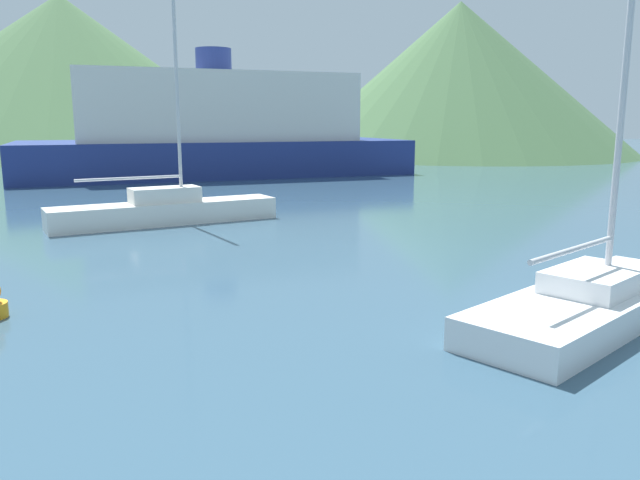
# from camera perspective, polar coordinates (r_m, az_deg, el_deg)

# --- Properties ---
(sailboat_inner) EXTENTS (7.83, 4.56, 9.34)m
(sailboat_inner) POSITION_cam_1_polar(r_m,az_deg,el_deg) (22.65, -13.93, 2.77)
(sailboat_inner) COLOR white
(sailboat_inner) RESTS_ON ground_plane
(sailboat_middle) EXTENTS (6.38, 5.49, 7.16)m
(sailboat_middle) POSITION_cam_1_polar(r_m,az_deg,el_deg) (12.46, 23.77, -4.97)
(sailboat_middle) COLOR white
(sailboat_middle) RESTS_ON ground_plane
(ferry_distant) EXTENTS (26.57, 15.42, 8.21)m
(ferry_distant) POSITION_cam_1_polar(r_m,az_deg,el_deg) (42.71, -9.52, 9.83)
(ferry_distant) COLOR navy
(ferry_distant) RESTS_ON ground_plane
(hill_west) EXTENTS (47.90, 47.90, 17.25)m
(hill_west) POSITION_cam_1_polar(r_m,az_deg,el_deg) (77.81, -22.36, 13.79)
(hill_west) COLOR #476B42
(hill_west) RESTS_ON ground_plane
(hill_central) EXTENTS (36.64, 36.64, 15.73)m
(hill_central) POSITION_cam_1_polar(r_m,az_deg,el_deg) (69.59, 12.50, 14.14)
(hill_central) COLOR #476B42
(hill_central) RESTS_ON ground_plane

